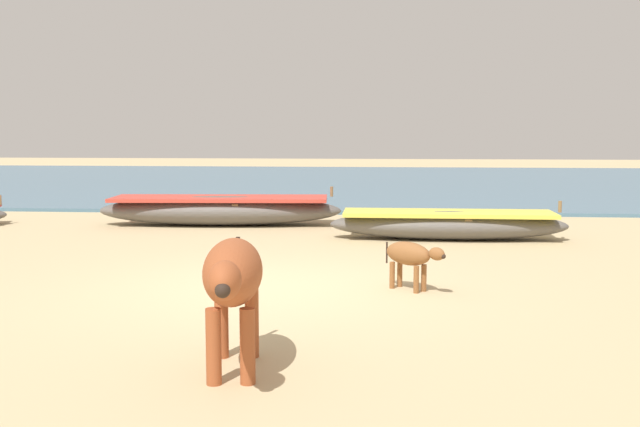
% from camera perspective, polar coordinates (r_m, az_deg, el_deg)
% --- Properties ---
extents(ground, '(80.00, 80.00, 0.00)m').
position_cam_1_polar(ground, '(9.37, -3.91, -5.59)').
color(ground, tan).
extents(sea_water, '(60.00, 20.00, 0.08)m').
position_cam_1_polar(sea_water, '(27.15, 1.98, 2.39)').
color(sea_water, slate).
rests_on(sea_water, ground).
extents(fishing_boat_0, '(4.18, 1.02, 0.70)m').
position_cam_1_polar(fishing_boat_0, '(13.54, 9.63, -0.78)').
color(fishing_boat_0, '#5B5651').
rests_on(fishing_boat_0, ground).
extents(fishing_boat_3, '(4.98, 1.54, 0.79)m').
position_cam_1_polar(fishing_boat_3, '(15.44, -7.53, 0.30)').
color(fishing_boat_3, '#5B5651').
rests_on(fishing_boat_3, ground).
extents(cow_adult_rust, '(0.62, 1.65, 1.07)m').
position_cam_1_polar(cow_adult_rust, '(6.05, -6.61, -4.86)').
color(cow_adult_rust, '#9E4C28').
rests_on(cow_adult_rust, ground).
extents(calf_near_brown, '(0.78, 0.72, 0.59)m').
position_cam_1_polar(calf_near_brown, '(9.19, 6.82, -3.18)').
color(calf_near_brown, brown).
rests_on(calf_near_brown, ground).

